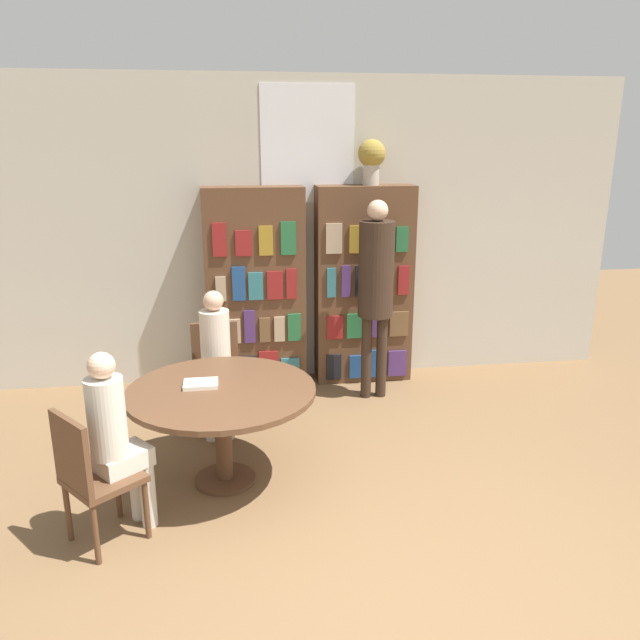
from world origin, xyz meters
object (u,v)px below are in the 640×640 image
Objects in this scene: flower_vase at (372,158)px; chair_near_camera at (91,473)px; bookshelf_right at (364,286)px; reading_table at (222,402)px; bookshelf_left at (256,289)px; librarian_standing at (376,278)px; seated_reader_right at (116,435)px; chair_left_side at (216,369)px; seated_reader_left at (216,356)px.

flower_vase is 3.80m from chair_near_camera.
bookshelf_right is 1.48× the size of reading_table.
bookshelf_left is 1.05× the size of librarian_standing.
flower_vase is 0.23× the size of librarian_standing.
bookshelf_left and bookshelf_right have the same top height.
bookshelf_left is 1.08m from bookshelf_right.
seated_reader_right reaches higher than chair_near_camera.
chair_near_camera is 0.47× the size of librarian_standing.
chair_left_side is at bearing 117.00° from chair_near_camera.
flower_vase is 0.35× the size of seated_reader_right.
flower_vase reaches higher than chair_near_camera.
flower_vase reaches higher than bookshelf_left.
seated_reader_right reaches higher than chair_left_side.
chair_left_side is at bearing 120.01° from seated_reader_right.
chair_near_camera is at bearing -90.00° from seated_reader_right.
librarian_standing is at bearing -24.74° from bookshelf_left.
flower_vase is 3.55m from seated_reader_right.
chair_left_side is at bearing -114.12° from bookshelf_left.
reading_table is at bearing -135.89° from librarian_standing.
bookshelf_right is at bearing 100.05° from seated_reader_right.
seated_reader_right is (-0.58, -1.34, -0.01)m from seated_reader_left.
chair_left_side reaches higher than reading_table.
seated_reader_left is at bearing -109.78° from bookshelf_left.
seated_reader_left is at bearing 93.50° from reading_table.
seated_reader_right is at bearing -111.84° from bookshelf_left.
reading_table is (-1.47, -1.88, -1.61)m from flower_vase.
chair_near_camera is (-2.24, -2.52, -1.74)m from flower_vase.
flower_vase is 2.41m from seated_reader_left.
reading_table is at bearing 90.00° from chair_near_camera.
flower_vase is 0.35× the size of seated_reader_left.
librarian_standing is at bearing 93.27° from seated_reader_right.
seated_reader_right is (-2.04, -2.40, -0.31)m from bookshelf_right.
bookshelf_left is 1.62× the size of seated_reader_right.
bookshelf_right is 1.61× the size of seated_reader_left.
bookshelf_left reaches higher than reading_table.
chair_near_camera is at bearing 63.00° from chair_left_side.
bookshelf_left is 1.69m from flower_vase.
bookshelf_left is 1.16m from seated_reader_left.
bookshelf_right is at bearing -152.81° from chair_left_side.
bookshelf_right is 1.05× the size of librarian_standing.
bookshelf_left is 4.62× the size of flower_vase.
bookshelf_right reaches higher than seated_reader_right.
librarian_standing is (2.19, 2.01, 0.68)m from chair_near_camera.
seated_reader_left is 1.46m from seated_reader_right.
chair_left_side is 0.27m from seated_reader_left.
reading_table is at bearing 90.00° from seated_reader_right.
bookshelf_right is 4.62× the size of flower_vase.
chair_near_camera is (-0.78, -0.64, -0.13)m from reading_table.
chair_near_camera is at bearing -140.50° from reading_table.
chair_near_camera is at bearing -131.02° from bookshelf_right.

